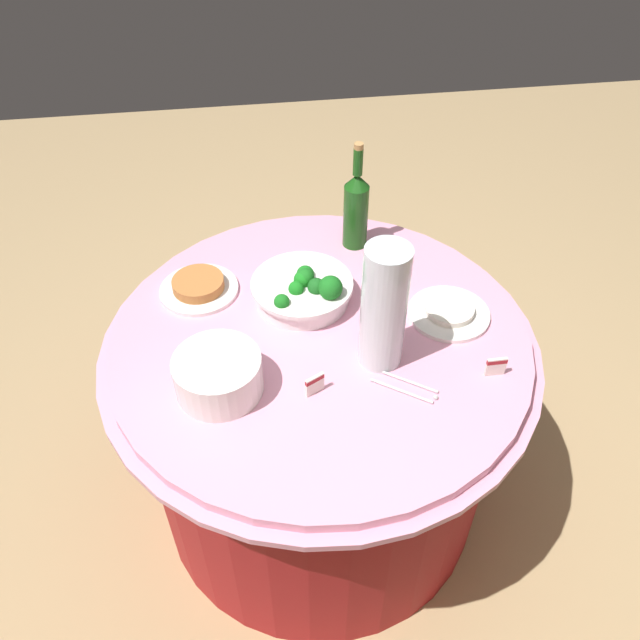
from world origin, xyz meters
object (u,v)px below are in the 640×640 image
label_placard_front (315,384)px  label_placard_rear (496,366)px  decorative_fruit_vase (383,311)px  food_plate_rice (449,312)px  broccoli_bowl (304,290)px  wine_bottle (356,208)px  label_placard_mid (384,284)px  plate_stack (218,375)px  food_plate_peanuts (199,286)px  serving_tongs (407,387)px

label_placard_front → label_placard_rear: same height
decorative_fruit_vase → food_plate_rice: decorative_fruit_vase is taller
broccoli_bowl → label_placard_front: size_ratio=5.09×
wine_bottle → label_placard_rear: (-0.24, 0.58, -0.10)m
wine_bottle → label_placard_mid: 0.26m
label_placard_front → label_placard_mid: same height
plate_stack → label_placard_mid: plate_stack is taller
food_plate_rice → broccoli_bowl: bearing=-16.8°
broccoli_bowl → decorative_fruit_vase: size_ratio=0.82×
wine_bottle → food_plate_peanuts: size_ratio=1.53×
food_plate_peanuts → label_placard_rear: (-0.72, 0.42, 0.01)m
broccoli_bowl → wine_bottle: wine_bottle is taller
broccoli_bowl → plate_stack: size_ratio=1.33×
wine_bottle → decorative_fruit_vase: bearing=87.1°
label_placard_mid → label_placard_rear: (-0.21, 0.34, 0.00)m
plate_stack → food_plate_peanuts: bearing=-82.7°
plate_stack → food_plate_rice: plate_stack is taller
serving_tongs → food_plate_peanuts: 0.66m
wine_bottle → food_plate_rice: size_ratio=1.53×
food_plate_peanuts → food_plate_rice: food_plate_peanuts is taller
plate_stack → label_placard_front: bearing=169.1°
food_plate_peanuts → label_placard_rear: 0.83m
plate_stack → serving_tongs: bearing=172.1°
decorative_fruit_vase → label_placard_mid: decorative_fruit_vase is taller
decorative_fruit_vase → food_plate_peanuts: (0.45, -0.32, -0.14)m
broccoli_bowl → food_plate_peanuts: size_ratio=1.27×
serving_tongs → label_placard_front: (0.22, -0.02, 0.03)m
broccoli_bowl → decorative_fruit_vase: (-0.16, 0.24, 0.12)m
plate_stack → label_placard_front: 0.23m
broccoli_bowl → plate_stack: 0.38m
plate_stack → label_placard_front: plate_stack is taller
label_placard_front → label_placard_rear: 0.44m
plate_stack → food_plate_rice: 0.64m
label_placard_front → wine_bottle: bearing=-109.4°
food_plate_rice → decorative_fruit_vase: bearing=30.3°
broccoli_bowl → label_placard_rear: broccoli_bowl is taller
food_plate_peanuts → label_placard_front: size_ratio=4.00×
plate_stack → label_placard_mid: 0.55m
food_plate_rice → label_placard_rear: label_placard_rear is taller
serving_tongs → food_plate_rice: size_ratio=0.71×
broccoli_bowl → serving_tongs: size_ratio=1.79×
serving_tongs → label_placard_mid: size_ratio=2.84×
plate_stack → food_plate_rice: bearing=-164.2°
decorative_fruit_vase → label_placard_rear: 0.31m
serving_tongs → decorative_fruit_vase: bearing=-67.4°
food_plate_peanuts → label_placard_rear: bearing=149.6°
decorative_fruit_vase → food_plate_rice: bearing=-149.7°
broccoli_bowl → label_placard_mid: broccoli_bowl is taller
food_plate_peanuts → label_placard_front: 0.50m
wine_bottle → label_placard_mid: wine_bottle is taller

